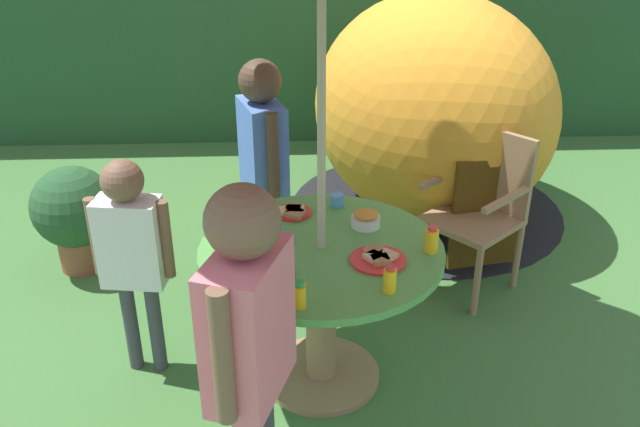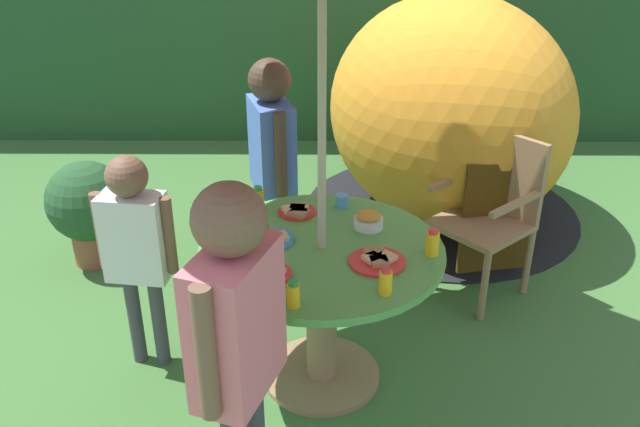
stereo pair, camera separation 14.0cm
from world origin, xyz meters
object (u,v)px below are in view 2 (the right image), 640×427
Objects in this scene: garden_table at (322,285)px; juice_bottle_far_right at (386,282)px; dome_tent at (448,111)px; child_in_blue_shirt at (272,147)px; juice_bottle_back_edge at (293,295)px; plate_center_back at (297,211)px; juice_bottle_far_left at (219,232)px; plate_center_front at (269,238)px; juice_bottle_near_right at (258,198)px; cup_near at (342,201)px; child_in_white_shirt at (135,237)px; plate_mid_left at (267,273)px; child_in_pink_shirt at (236,324)px; plate_front_edge at (377,260)px; juice_bottle_near_left at (274,291)px; potted_plant at (88,206)px; wooden_chair at (492,207)px; snack_bowl at (368,220)px; juice_bottle_mid_right at (432,243)px; juice_bottle_spot_a at (230,279)px.

garden_table is 9.24× the size of juice_bottle_far_right.
child_in_blue_shirt is at bearing -150.68° from dome_tent.
juice_bottle_back_edge is (-0.97, -2.30, 0.02)m from dome_tent.
plate_center_back is 0.79m from juice_bottle_back_edge.
dome_tent reaches higher than juice_bottle_far_left.
plate_center_front is 1.96× the size of juice_bottle_near_right.
plate_center_back is 0.80m from juice_bottle_far_right.
juice_bottle_far_left is 0.68m from cup_near.
plate_mid_left is at bearing -21.03° from child_in_white_shirt.
plate_mid_left is at bearing 13.82° from child_in_pink_shirt.
plate_front_edge and plate_center_front have the same top height.
juice_bottle_near_right reaches higher than plate_front_edge.
child_in_white_shirt reaches higher than cup_near.
juice_bottle_near_left is (0.10, 0.35, -0.10)m from child_in_pink_shirt.
juice_bottle_far_right is (0.44, 0.07, -0.00)m from juice_bottle_near_left.
juice_bottle_near_right is (0.55, 0.27, 0.08)m from child_in_white_shirt.
potted_plant is 1.87m from plate_mid_left.
plate_mid_left and plate_center_back have the same top height.
dome_tent is (-0.11, 0.99, 0.25)m from wooden_chair.
juice_bottle_far_right reaches higher than plate_mid_left.
plate_front_edge is 1.07× the size of plate_center_front.
child_in_pink_shirt is 20.67× the size of cup_near.
wooden_chair is 1.39× the size of potted_plant.
snack_bowl is 0.69× the size of plate_mid_left.
juice_bottle_mid_right is (-0.38, -1.90, 0.03)m from dome_tent.
juice_bottle_near_right reaches higher than cup_near.
plate_mid_left reaches higher than garden_table.
child_in_pink_shirt reaches higher than snack_bowl.
plate_mid_left is (0.06, -1.12, -0.12)m from child_in_blue_shirt.
plate_front_edge is at bearing -51.74° from plate_center_back.
juice_bottle_far_left is at bearing -172.61° from plate_center_front.
juice_bottle_near_left is 1.12× the size of juice_bottle_back_edge.
juice_bottle_spot_a reaches higher than plate_front_edge.
garden_table is at bearing -37.23° from potted_plant.
wooden_chair is 1.44m from juice_bottle_far_right.
child_in_white_shirt is 9.09× the size of juice_bottle_mid_right.
juice_bottle_near_right is 0.95m from juice_bottle_far_right.
plate_center_front is 0.49m from cup_near.
plate_front_edge is 3.61× the size of cup_near.
cup_near is (-0.88, -0.43, 0.24)m from wooden_chair.
plate_mid_left is (-1.09, -2.07, -0.02)m from dome_tent.
juice_bottle_near_left is at bearing -50.53° from potted_plant.
wooden_chair is at bearing -6.22° from potted_plant.
child_in_white_shirt is 8.12× the size of snack_bowl.
plate_mid_left is at bearing -116.47° from cup_near.
cup_near is (0.34, 0.36, 0.02)m from plate_center_front.
juice_bottle_near_left is 1.00× the size of juice_bottle_far_left.
juice_bottle_back_edge is at bearing -7.99° from child_in_pink_shirt.
juice_bottle_far_left reaches higher than snack_bowl.
cup_near reaches higher than potted_plant.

